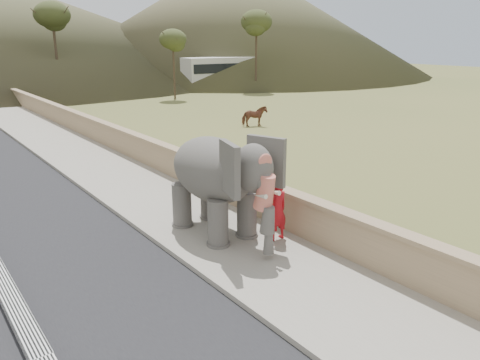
{
  "coord_description": "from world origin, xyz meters",
  "views": [
    {
      "loc": [
        -6.21,
        -6.36,
        4.96
      ],
      "look_at": [
        0.2,
        2.23,
        1.7
      ],
      "focal_mm": 35.0,
      "sensor_mm": 36.0,
      "label": 1
    }
  ],
  "objects": [
    {
      "name": "bus_orange",
      "position": [
        32.88,
        33.79,
        1.55
      ],
      "size": [
        11.17,
        3.4,
        3.1
      ],
      "primitive_type": "cube",
      "rotation": [
        0.0,
        0.0,
        1.49
      ],
      "color": "orange",
      "rests_on": "ground"
    },
    {
      "name": "cow",
      "position": [
        10.65,
        14.85,
        0.6
      ],
      "size": [
        1.56,
        1.12,
        1.2
      ],
      "primitive_type": "imported",
      "rotation": [
        0.0,
        0.0,
        1.2
      ],
      "color": "brown",
      "rests_on": "ground"
    },
    {
      "name": "elephant_and_man",
      "position": [
        0.02,
        3.08,
        1.44
      ],
      "size": [
        2.2,
        3.65,
        2.6
      ],
      "color": "#605C57",
      "rests_on": "ground"
    },
    {
      "name": "hill_right",
      "position": [
        36.0,
        52.0,
        8.0
      ],
      "size": [
        56.0,
        56.0,
        16.0
      ],
      "primitive_type": "cone",
      "color": "brown",
      "rests_on": "ground"
    },
    {
      "name": "trees",
      "position": [
        -0.24,
        26.27,
        4.11
      ],
      "size": [
        42.78,
        37.55,
        9.37
      ],
      "color": "#473828",
      "rests_on": "ground"
    },
    {
      "name": "parapet",
      "position": [
        1.65,
        10.0,
        0.55
      ],
      "size": [
        0.3,
        120.0,
        1.1
      ],
      "primitive_type": "cube",
      "color": "tan",
      "rests_on": "ground"
    },
    {
      "name": "walkway",
      "position": [
        0.0,
        10.0,
        0.07
      ],
      "size": [
        3.0,
        120.0,
        0.15
      ],
      "primitive_type": "cube",
      "color": "#9E9687",
      "rests_on": "ground"
    },
    {
      "name": "bus_white",
      "position": [
        22.97,
        33.88,
        1.55
      ],
      "size": [
        11.15,
        3.28,
        3.1
      ],
      "primitive_type": "cube",
      "rotation": [
        0.0,
        0.0,
        1.5
      ],
      "color": "beige",
      "rests_on": "ground"
    },
    {
      "name": "ground",
      "position": [
        0.0,
        0.0,
        0.0
      ],
      "size": [
        160.0,
        160.0,
        0.0
      ],
      "primitive_type": "plane",
      "color": "olive",
      "rests_on": "ground"
    },
    {
      "name": "distant_car",
      "position": [
        20.28,
        33.83,
        0.72
      ],
      "size": [
        4.55,
        3.29,
        1.44
      ],
      "primitive_type": "imported",
      "rotation": [
        0.0,
        0.0,
        1.15
      ],
      "color": "silver",
      "rests_on": "ground"
    }
  ]
}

